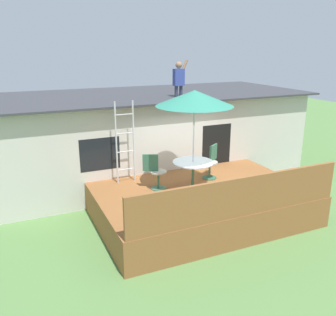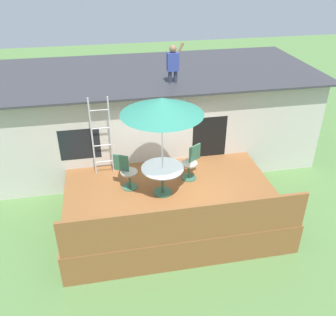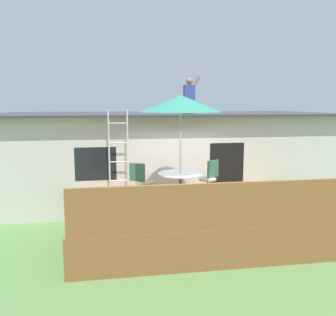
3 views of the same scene
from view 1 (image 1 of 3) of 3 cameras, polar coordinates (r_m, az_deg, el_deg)
ground_plane at (r=9.89m, az=4.84°, el=-8.99°), size 40.00×40.00×0.00m
house at (r=12.49m, az=-2.98°, el=3.62°), size 10.50×4.50×2.85m
deck at (r=9.72m, az=4.90°, el=-6.88°), size 5.33×3.72×0.80m
deck_railing at (r=7.99m, az=11.36°, el=-6.03°), size 5.23×0.08×0.90m
patio_table at (r=9.28m, az=3.94°, el=-1.52°), size 1.04×1.04×0.74m
patio_umbrella at (r=8.87m, az=4.17°, el=9.32°), size 1.90×1.90×2.54m
step_ladder at (r=9.71m, az=-6.73°, el=2.42°), size 0.52×0.04×2.20m
person_figure at (r=11.31m, az=1.73°, el=12.63°), size 0.47×0.20×1.11m
patio_chair_left at (r=9.35m, az=-1.98°, el=-2.17°), size 0.59×0.44×0.92m
patio_chair_right at (r=10.20m, az=6.75°, el=-0.62°), size 0.57×0.46×0.92m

